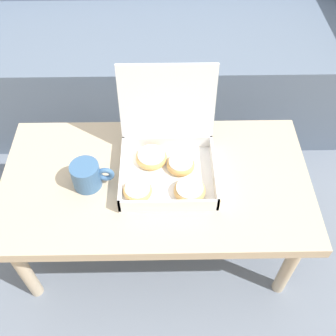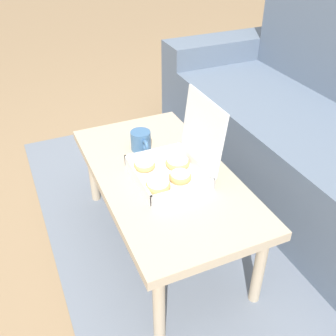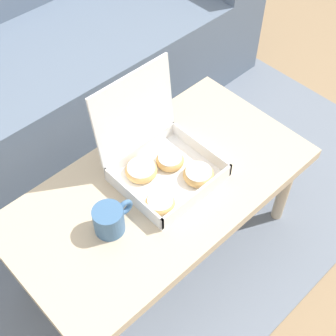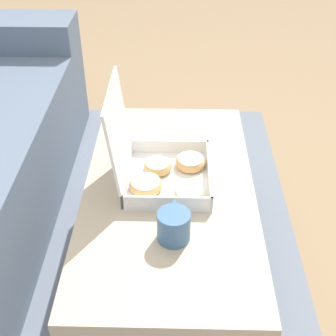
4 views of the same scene
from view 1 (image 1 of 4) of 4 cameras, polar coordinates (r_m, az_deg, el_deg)
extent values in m
plane|color=#937756|center=(1.68, -1.45, -6.85)|extent=(12.00, 12.00, 0.00)
cube|color=slate|center=(1.86, -1.46, 1.06)|extent=(2.37, 1.84, 0.01)
cube|color=slate|center=(1.96, -1.59, 13.18)|extent=(1.77, 0.60, 0.46)
cube|color=#C6B293|center=(1.30, -1.79, -2.13)|extent=(1.01, 0.54, 0.04)
cylinder|color=#C6B293|center=(1.44, -20.11, -13.80)|extent=(0.04, 0.04, 0.37)
cylinder|color=#C6B293|center=(1.43, 17.10, -13.51)|extent=(0.04, 0.04, 0.37)
cylinder|color=#C6B293|center=(1.65, -17.18, -0.78)|extent=(0.04, 0.04, 0.37)
cylinder|color=#C6B293|center=(1.64, 14.16, -0.39)|extent=(0.04, 0.04, 0.37)
cube|color=white|center=(1.28, 0.00, -1.31)|extent=(0.30, 0.27, 0.01)
cube|color=white|center=(1.18, 0.10, -5.47)|extent=(0.30, 0.01, 0.05)
cube|color=white|center=(1.34, -0.09, 3.84)|extent=(0.30, 0.01, 0.05)
cube|color=white|center=(1.26, -6.72, -0.59)|extent=(0.01, 0.27, 0.05)
cube|color=white|center=(1.27, 6.71, -0.42)|extent=(0.01, 0.27, 0.05)
cube|color=white|center=(1.25, -0.11, 9.48)|extent=(0.30, 0.04, 0.27)
torus|color=tan|center=(1.29, 1.86, 0.49)|extent=(0.09, 0.09, 0.03)
cylinder|color=white|center=(1.28, 1.87, 0.77)|extent=(0.08, 0.08, 0.01)
torus|color=tan|center=(1.23, -4.43, -3.28)|extent=(0.09, 0.09, 0.03)
cylinder|color=white|center=(1.22, -4.45, -3.05)|extent=(0.08, 0.08, 0.01)
torus|color=tan|center=(1.31, -2.42, 1.54)|extent=(0.10, 0.10, 0.03)
cylinder|color=white|center=(1.30, -2.44, 1.81)|extent=(0.09, 0.09, 0.01)
torus|color=tan|center=(1.22, 3.15, -3.31)|extent=(0.10, 0.10, 0.03)
cylinder|color=white|center=(1.21, 3.17, -3.02)|extent=(0.08, 0.08, 0.02)
cylinder|color=#3D6693|center=(1.26, -11.80, -1.06)|extent=(0.09, 0.09, 0.09)
torus|color=#3D6693|center=(1.24, -9.05, -0.90)|extent=(0.06, 0.02, 0.06)
camera|label=2|loc=(1.24, 79.46, 8.43)|focal=42.00mm
camera|label=3|loc=(0.67, -96.54, 15.94)|focal=50.00mm
camera|label=4|loc=(1.40, -65.73, 21.99)|focal=50.00mm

